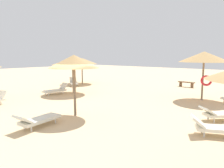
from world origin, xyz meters
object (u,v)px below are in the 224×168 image
object	(u,v)px
parasol_1	(73,61)
parasol_6	(82,61)
lounger_1	(56,90)
lounger_0	(221,114)
parasol_5	(74,62)
lounger_5	(38,120)
parasol_4	(204,57)
bench_1	(186,83)
lounger_6	(74,82)
lounger_7	(217,128)

from	to	relation	value
parasol_1	parasol_6	bearing A→B (deg)	131.28
parasol_1	lounger_1	xyz separation A→B (m)	(-0.57, -1.19, -2.12)
parasol_6	lounger_0	distance (m)	14.87
parasol_5	lounger_0	xyz separation A→B (m)	(5.56, 3.71, -2.29)
lounger_0	parasol_6	bearing A→B (deg)	163.04
lounger_0	lounger_5	world-z (taller)	lounger_5
parasol_4	lounger_0	bearing A→B (deg)	-63.20
parasol_6	lounger_0	xyz separation A→B (m)	(14.09, -4.30, -2.01)
lounger_0	lounger_5	xyz separation A→B (m)	(-5.45, -5.76, 0.00)
lounger_0	lounger_5	bearing A→B (deg)	-133.41
parasol_1	lounger_1	world-z (taller)	parasol_1
bench_1	lounger_6	bearing A→B (deg)	-144.08
parasol_1	bench_1	size ratio (longest dim) A/B	2.05
parasol_4	lounger_7	xyz separation A→B (m)	(2.40, -6.14, -2.47)
lounger_1	bench_1	bearing A→B (deg)	58.46
lounger_5	lounger_6	bearing A→B (deg)	133.72
parasol_5	lounger_0	distance (m)	7.07
lounger_6	bench_1	distance (m)	10.61
parasol_5	lounger_7	world-z (taller)	parasol_5
parasol_6	lounger_6	bearing A→B (deg)	-70.30
parasol_5	parasol_1	bearing A→B (deg)	141.70
parasol_1	parasol_6	world-z (taller)	parasol_1
lounger_7	lounger_0	bearing A→B (deg)	99.54
lounger_5	bench_1	world-z (taller)	lounger_5
lounger_5	parasol_1	bearing A→B (deg)	130.28
parasol_1	bench_1	xyz separation A→B (m)	(5.54, 8.75, -2.10)
lounger_1	bench_1	distance (m)	11.66
lounger_6	parasol_5	bearing A→B (deg)	-38.78
parasol_4	bench_1	size ratio (longest dim) A/B	2.08
parasol_6	bench_1	xyz separation A→B (m)	(9.17, 4.61, -1.98)
lounger_5	lounger_7	xyz separation A→B (m)	(5.79, 3.69, 0.00)
parasol_5	bench_1	bearing A→B (deg)	87.09
lounger_7	bench_1	world-z (taller)	lounger_7
parasol_4	lounger_6	world-z (taller)	parasol_4
parasol_6	lounger_7	world-z (taller)	parasol_6
parasol_5	lounger_0	size ratio (longest dim) A/B	1.57
lounger_6	lounger_7	distance (m)	14.65
lounger_6	lounger_5	bearing A→B (deg)	-46.28
parasol_4	lounger_0	world-z (taller)	parasol_4
parasol_1	lounger_7	size ratio (longest dim) A/B	1.59
parasol_4	lounger_7	size ratio (longest dim) A/B	1.61
lounger_0	lounger_5	size ratio (longest dim) A/B	0.94
parasol_5	parasol_6	bearing A→B (deg)	136.82
parasol_5	parasol_6	world-z (taller)	parasol_5
parasol_6	lounger_1	size ratio (longest dim) A/B	1.66
lounger_1	lounger_0	bearing A→B (deg)	5.37
parasol_1	lounger_5	world-z (taller)	parasol_1
parasol_4	parasol_6	size ratio (longest dim) A/B	1.01
lounger_6	lounger_7	world-z (taller)	lounger_6
lounger_1	lounger_5	xyz separation A→B (m)	(5.58, -4.72, -0.01)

